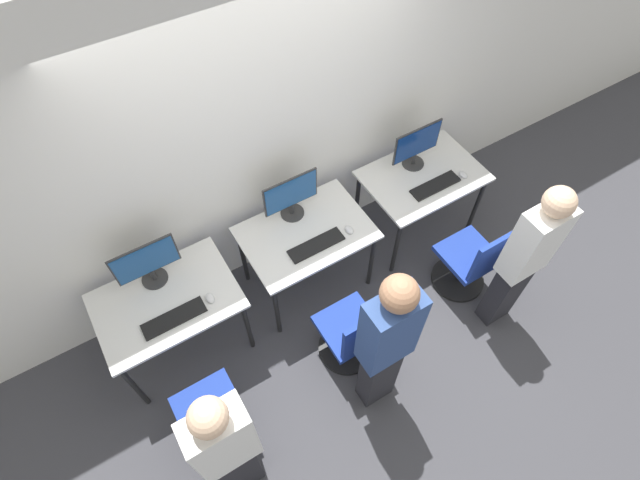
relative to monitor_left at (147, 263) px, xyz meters
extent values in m
plane|color=#3D3D42|center=(1.19, -0.57, -0.98)|extent=(20.00, 20.00, 0.00)
cube|color=silver|center=(1.19, 0.27, 0.42)|extent=(12.00, 0.05, 2.80)
cube|color=silver|center=(0.00, -0.21, -0.23)|extent=(1.03, 0.72, 0.02)
cylinder|color=black|center=(-0.46, -0.52, -0.61)|extent=(0.04, 0.04, 0.73)
cylinder|color=black|center=(0.46, -0.52, -0.61)|extent=(0.04, 0.04, 0.73)
cylinder|color=black|center=(-0.46, 0.10, -0.61)|extent=(0.04, 0.04, 0.73)
cylinder|color=black|center=(0.46, 0.10, -0.61)|extent=(0.04, 0.04, 0.73)
cylinder|color=#2D2D2D|center=(0.00, 0.00, -0.21)|extent=(0.20, 0.20, 0.01)
cylinder|color=#2D2D2D|center=(0.00, 0.00, -0.16)|extent=(0.04, 0.04, 0.10)
cube|color=#2D2D2D|center=(0.00, 0.00, 0.04)|extent=(0.47, 0.01, 0.31)
cube|color=navy|center=(0.00, -0.01, 0.04)|extent=(0.45, 0.01, 0.28)
cube|color=black|center=(0.00, -0.39, -0.21)|extent=(0.46, 0.13, 0.02)
ellipsoid|color=silver|center=(0.29, -0.37, -0.20)|extent=(0.06, 0.09, 0.03)
cylinder|color=black|center=(-0.06, -0.99, -0.96)|extent=(0.48, 0.48, 0.03)
cylinder|color=black|center=(-0.06, -0.99, -0.76)|extent=(0.04, 0.04, 0.37)
cube|color=navy|center=(-0.06, -0.99, -0.55)|extent=(0.44, 0.44, 0.05)
cube|color=navy|center=(-0.06, -1.19, -0.31)|extent=(0.40, 0.04, 0.44)
cube|color=#232328|center=(-0.04, -1.41, -0.60)|extent=(0.25, 0.16, 0.75)
cube|color=white|center=(-0.04, -1.41, 0.09)|extent=(0.36, 0.20, 0.65)
sphere|color=beige|center=(-0.04, -1.41, 0.52)|extent=(0.21, 0.21, 0.21)
cube|color=silver|center=(1.19, -0.21, -0.23)|extent=(1.03, 0.72, 0.02)
cylinder|color=black|center=(0.73, -0.52, -0.61)|extent=(0.04, 0.04, 0.73)
cylinder|color=black|center=(1.66, -0.52, -0.61)|extent=(0.04, 0.04, 0.73)
cylinder|color=black|center=(0.73, 0.10, -0.61)|extent=(0.04, 0.04, 0.73)
cylinder|color=black|center=(1.66, 0.10, -0.61)|extent=(0.04, 0.04, 0.73)
cylinder|color=#2D2D2D|center=(1.19, 0.01, -0.21)|extent=(0.20, 0.20, 0.01)
cylinder|color=#2D2D2D|center=(1.19, 0.01, -0.16)|extent=(0.04, 0.04, 0.10)
cube|color=#2D2D2D|center=(1.19, 0.02, 0.04)|extent=(0.47, 0.01, 0.31)
cube|color=navy|center=(1.19, 0.01, 0.04)|extent=(0.45, 0.01, 0.28)
cube|color=black|center=(1.19, -0.37, -0.21)|extent=(0.46, 0.13, 0.02)
ellipsoid|color=silver|center=(1.49, -0.38, -0.20)|extent=(0.06, 0.09, 0.03)
cylinder|color=black|center=(1.13, -0.96, -0.96)|extent=(0.48, 0.48, 0.03)
cylinder|color=black|center=(1.13, -0.96, -0.76)|extent=(0.04, 0.04, 0.37)
cube|color=navy|center=(1.13, -0.96, -0.55)|extent=(0.44, 0.44, 0.05)
cube|color=navy|center=(1.13, -1.16, -0.31)|extent=(0.40, 0.04, 0.44)
cube|color=#232328|center=(1.12, -1.38, -0.58)|extent=(0.25, 0.16, 0.80)
cube|color=navy|center=(1.12, -1.38, 0.17)|extent=(0.36, 0.20, 0.70)
sphere|color=#9E7051|center=(1.12, -1.38, 0.63)|extent=(0.23, 0.23, 0.23)
cube|color=silver|center=(2.38, -0.21, -0.23)|extent=(1.03, 0.72, 0.02)
cylinder|color=black|center=(1.92, -0.52, -0.61)|extent=(0.04, 0.04, 0.73)
cylinder|color=black|center=(2.85, -0.52, -0.61)|extent=(0.04, 0.04, 0.73)
cylinder|color=black|center=(1.92, 0.10, -0.61)|extent=(0.04, 0.04, 0.73)
cylinder|color=black|center=(2.85, 0.10, -0.61)|extent=(0.04, 0.04, 0.73)
cylinder|color=#2D2D2D|center=(2.38, -0.06, -0.21)|extent=(0.20, 0.20, 0.01)
cylinder|color=#2D2D2D|center=(2.38, -0.06, -0.16)|extent=(0.04, 0.04, 0.10)
cube|color=#2D2D2D|center=(2.38, -0.05, 0.04)|extent=(0.47, 0.01, 0.31)
cube|color=navy|center=(2.38, -0.06, 0.04)|extent=(0.45, 0.01, 0.28)
cube|color=black|center=(2.38, -0.37, -0.21)|extent=(0.46, 0.13, 0.02)
ellipsoid|color=silver|center=(2.67, -0.40, -0.20)|extent=(0.06, 0.09, 0.03)
cylinder|color=black|center=(2.37, -0.93, -0.96)|extent=(0.48, 0.48, 0.03)
cylinder|color=black|center=(2.37, -0.93, -0.76)|extent=(0.04, 0.04, 0.37)
cube|color=navy|center=(2.37, -0.93, -0.55)|extent=(0.44, 0.44, 0.05)
cube|color=navy|center=(2.37, -1.13, -0.31)|extent=(0.40, 0.04, 0.44)
cube|color=#232328|center=(2.41, -1.35, -0.59)|extent=(0.25, 0.16, 0.77)
cube|color=white|center=(2.41, -1.35, 0.12)|extent=(0.36, 0.20, 0.67)
sphere|color=beige|center=(2.41, -1.35, 0.56)|extent=(0.22, 0.22, 0.22)
camera|label=1|loc=(0.07, -2.28, 3.01)|focal=28.00mm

